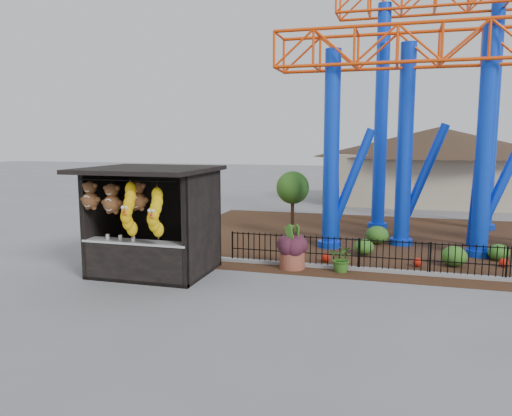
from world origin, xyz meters
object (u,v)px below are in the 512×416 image
(terracotta_planter, at_px, (292,259))
(potted_plant, at_px, (342,259))
(roller_coaster, at_px, (439,70))
(prize_booth, at_px, (148,223))

(terracotta_planter, relative_size, potted_plant, 0.92)
(roller_coaster, distance_m, terracotta_planter, 9.31)
(terracotta_planter, height_order, potted_plant, potted_plant)
(terracotta_planter, distance_m, potted_plant, 1.52)
(roller_coaster, xyz_separation_m, terracotta_planter, (-4.30, -5.53, -6.13))
(prize_booth, height_order, terracotta_planter, prize_booth)
(potted_plant, bearing_deg, prize_booth, -147.33)
(roller_coaster, bearing_deg, terracotta_planter, -127.87)
(prize_booth, distance_m, roller_coaster, 12.01)
(prize_booth, xyz_separation_m, roller_coaster, (8.14, 7.34, 4.90))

